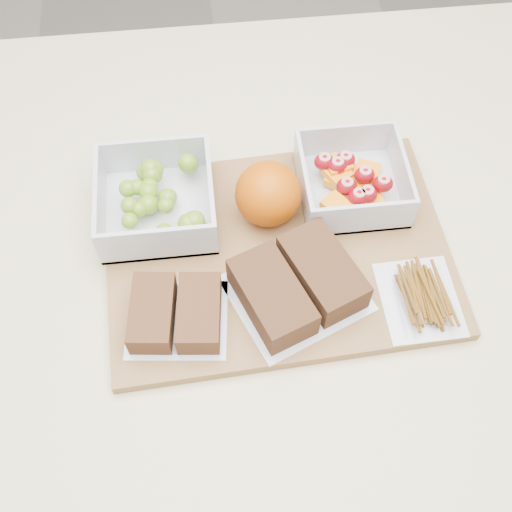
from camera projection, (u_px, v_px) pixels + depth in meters
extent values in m
plane|color=gray|center=(261.00, 449.00, 1.57)|extent=(4.00, 4.00, 0.00)
cube|color=beige|center=(262.00, 385.00, 1.19)|extent=(1.20, 0.90, 0.90)
cube|color=olive|center=(277.00, 252.00, 0.80)|extent=(0.43, 0.32, 0.02)
cube|color=silver|center=(159.00, 211.00, 0.82)|extent=(0.14, 0.14, 0.01)
cube|color=silver|center=(155.00, 155.00, 0.83)|extent=(0.14, 0.01, 0.06)
cube|color=silver|center=(158.00, 245.00, 0.76)|extent=(0.14, 0.01, 0.06)
cube|color=silver|center=(211.00, 193.00, 0.80)|extent=(0.01, 0.13, 0.06)
cube|color=silver|center=(100.00, 203.00, 0.79)|extent=(0.01, 0.13, 0.06)
sphere|color=olive|center=(148.00, 205.00, 0.79)|extent=(0.03, 0.03, 0.03)
sphere|color=olive|center=(130.00, 206.00, 0.78)|extent=(0.02, 0.02, 0.02)
sphere|color=olive|center=(152.00, 175.00, 0.80)|extent=(0.02, 0.02, 0.02)
sphere|color=olive|center=(168.00, 198.00, 0.81)|extent=(0.02, 0.02, 0.02)
sphere|color=olive|center=(128.00, 189.00, 0.80)|extent=(0.02, 0.02, 0.02)
sphere|color=olive|center=(145.00, 204.00, 0.80)|extent=(0.02, 0.02, 0.02)
sphere|color=olive|center=(137.00, 187.00, 0.80)|extent=(0.02, 0.02, 0.02)
sphere|color=olive|center=(194.00, 221.00, 0.76)|extent=(0.03, 0.03, 0.03)
sphere|color=olive|center=(189.00, 164.00, 0.82)|extent=(0.03, 0.03, 0.03)
sphere|color=olive|center=(151.00, 169.00, 0.81)|extent=(0.03, 0.03, 0.03)
sphere|color=olive|center=(130.00, 221.00, 0.77)|extent=(0.02, 0.02, 0.02)
sphere|color=olive|center=(187.00, 163.00, 0.81)|extent=(0.02, 0.02, 0.02)
sphere|color=olive|center=(165.00, 233.00, 0.77)|extent=(0.02, 0.02, 0.02)
sphere|color=olive|center=(154.00, 175.00, 0.81)|extent=(0.02, 0.02, 0.02)
sphere|color=olive|center=(148.00, 192.00, 0.80)|extent=(0.02, 0.02, 0.02)
sphere|color=olive|center=(154.00, 169.00, 0.81)|extent=(0.02, 0.02, 0.02)
sphere|color=olive|center=(188.00, 224.00, 0.76)|extent=(0.03, 0.03, 0.03)
sphere|color=olive|center=(202.00, 230.00, 0.78)|extent=(0.02, 0.02, 0.02)
sphere|color=olive|center=(150.00, 185.00, 0.80)|extent=(0.02, 0.02, 0.02)
sphere|color=olive|center=(139.00, 209.00, 0.79)|extent=(0.02, 0.02, 0.02)
sphere|color=olive|center=(146.00, 172.00, 0.82)|extent=(0.03, 0.03, 0.03)
sphere|color=olive|center=(166.00, 206.00, 0.78)|extent=(0.02, 0.02, 0.02)
sphere|color=olive|center=(148.00, 205.00, 0.79)|extent=(0.03, 0.03, 0.03)
cube|color=silver|center=(350.00, 190.00, 0.83)|extent=(0.13, 0.13, 0.01)
cube|color=silver|center=(344.00, 140.00, 0.85)|extent=(0.13, 0.01, 0.06)
cube|color=silver|center=(362.00, 219.00, 0.78)|extent=(0.13, 0.01, 0.06)
cube|color=silver|center=(402.00, 174.00, 0.82)|extent=(0.01, 0.12, 0.06)
cube|color=silver|center=(303.00, 182.00, 0.81)|extent=(0.01, 0.12, 0.06)
cube|color=orange|center=(358.00, 196.00, 0.81)|extent=(0.04, 0.04, 0.01)
cube|color=orange|center=(340.00, 170.00, 0.83)|extent=(0.05, 0.05, 0.01)
cube|color=orange|center=(359.00, 180.00, 0.82)|extent=(0.04, 0.05, 0.01)
cube|color=orange|center=(367.00, 174.00, 0.84)|extent=(0.04, 0.05, 0.01)
cube|color=orange|center=(337.00, 173.00, 0.82)|extent=(0.04, 0.04, 0.01)
cube|color=orange|center=(338.00, 165.00, 0.82)|extent=(0.04, 0.03, 0.01)
cube|color=orange|center=(337.00, 206.00, 0.79)|extent=(0.04, 0.04, 0.01)
cube|color=orange|center=(368.00, 198.00, 0.81)|extent=(0.04, 0.04, 0.01)
cube|color=orange|center=(339.00, 180.00, 0.83)|extent=(0.04, 0.04, 0.01)
ellipsoid|color=maroon|center=(365.00, 175.00, 0.81)|extent=(0.03, 0.02, 0.02)
ellipsoid|color=maroon|center=(367.00, 194.00, 0.79)|extent=(0.03, 0.02, 0.02)
ellipsoid|color=maroon|center=(324.00, 162.00, 0.82)|extent=(0.03, 0.02, 0.02)
ellipsoid|color=maroon|center=(383.00, 184.00, 0.80)|extent=(0.03, 0.02, 0.02)
ellipsoid|color=maroon|center=(337.00, 166.00, 0.82)|extent=(0.03, 0.02, 0.02)
ellipsoid|color=maroon|center=(358.00, 197.00, 0.79)|extent=(0.03, 0.02, 0.02)
ellipsoid|color=maroon|center=(347.00, 186.00, 0.80)|extent=(0.03, 0.02, 0.02)
ellipsoid|color=maroon|center=(345.00, 160.00, 0.82)|extent=(0.03, 0.02, 0.02)
sphere|color=#C75104|center=(268.00, 194.00, 0.78)|extent=(0.08, 0.08, 0.08)
cube|color=silver|center=(177.00, 320.00, 0.74)|extent=(0.13, 0.11, 0.00)
cube|color=brown|center=(152.00, 313.00, 0.72)|extent=(0.06, 0.09, 0.03)
cube|color=brown|center=(199.00, 313.00, 0.72)|extent=(0.06, 0.09, 0.03)
cube|color=silver|center=(296.00, 293.00, 0.76)|extent=(0.19, 0.18, 0.00)
cube|color=#50301B|center=(272.00, 297.00, 0.73)|extent=(0.10, 0.13, 0.04)
cube|color=#50301B|center=(322.00, 272.00, 0.75)|extent=(0.10, 0.13, 0.04)
cube|color=silver|center=(419.00, 300.00, 0.75)|extent=(0.09, 0.11, 0.00)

